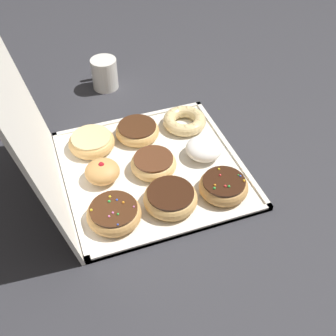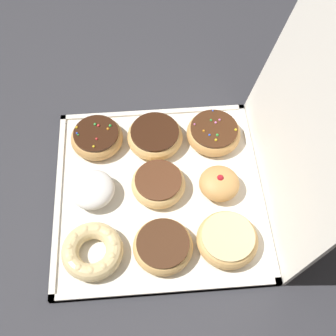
# 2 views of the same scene
# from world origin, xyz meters

# --- Properties ---
(ground_plane) EXTENTS (3.00, 3.00, 0.00)m
(ground_plane) POSITION_xyz_m (0.00, 0.00, 0.00)
(ground_plane) COLOR #333338
(donut_box) EXTENTS (0.43, 0.43, 0.01)m
(donut_box) POSITION_xyz_m (0.00, 0.00, 0.01)
(donut_box) COLOR silver
(donut_box) RESTS_ON ground
(box_lid_open) EXTENTS (0.43, 0.09, 0.44)m
(box_lid_open) POSITION_xyz_m (0.00, 0.26, 0.22)
(box_lid_open) COLOR silver
(box_lid_open) RESTS_ON ground
(sprinkle_donut_0) EXTENTS (0.11, 0.11, 0.04)m
(sprinkle_donut_0) POSITION_xyz_m (-0.13, -0.13, 0.03)
(sprinkle_donut_0) COLOR tan
(sprinkle_donut_0) RESTS_ON donut_box
(powdered_filled_donut_1) EXTENTS (0.09, 0.09, 0.05)m
(powdered_filled_donut_1) POSITION_xyz_m (-0.00, -0.13, 0.03)
(powdered_filled_donut_1) COLOR white
(powdered_filled_donut_1) RESTS_ON donut_box
(cruller_donut_2) EXTENTS (0.12, 0.12, 0.04)m
(cruller_donut_2) POSITION_xyz_m (0.13, -0.13, 0.03)
(cruller_donut_2) COLOR #EACC8C
(cruller_donut_2) RESTS_ON donut_box
(chocolate_frosted_donut_3) EXTENTS (0.12, 0.12, 0.04)m
(chocolate_frosted_donut_3) POSITION_xyz_m (-0.13, -0.00, 0.03)
(chocolate_frosted_donut_3) COLOR tan
(chocolate_frosted_donut_3) RESTS_ON donut_box
(chocolate_frosted_donut_4) EXTENTS (0.11, 0.11, 0.04)m
(chocolate_frosted_donut_4) POSITION_xyz_m (-0.01, 0.00, 0.03)
(chocolate_frosted_donut_4) COLOR #E5B770
(chocolate_frosted_donut_4) RESTS_ON donut_box
(chocolate_frosted_donut_5) EXTENTS (0.12, 0.12, 0.04)m
(chocolate_frosted_donut_5) POSITION_xyz_m (0.13, 0.00, 0.03)
(chocolate_frosted_donut_5) COLOR tan
(chocolate_frosted_donut_5) RESTS_ON donut_box
(sprinkle_donut_6) EXTENTS (0.12, 0.12, 0.04)m
(sprinkle_donut_6) POSITION_xyz_m (-0.13, 0.13, 0.03)
(sprinkle_donut_6) COLOR tan
(sprinkle_donut_6) RESTS_ON donut_box
(jelly_filled_donut_7) EXTENTS (0.08, 0.08, 0.05)m
(jelly_filled_donut_7) POSITION_xyz_m (0.01, 0.12, 0.03)
(jelly_filled_donut_7) COLOR tan
(jelly_filled_donut_7) RESTS_ON donut_box
(glazed_ring_donut_8) EXTENTS (0.12, 0.12, 0.04)m
(glazed_ring_donut_8) POSITION_xyz_m (0.13, 0.12, 0.03)
(glazed_ring_donut_8) COLOR tan
(glazed_ring_donut_8) RESTS_ON donut_box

